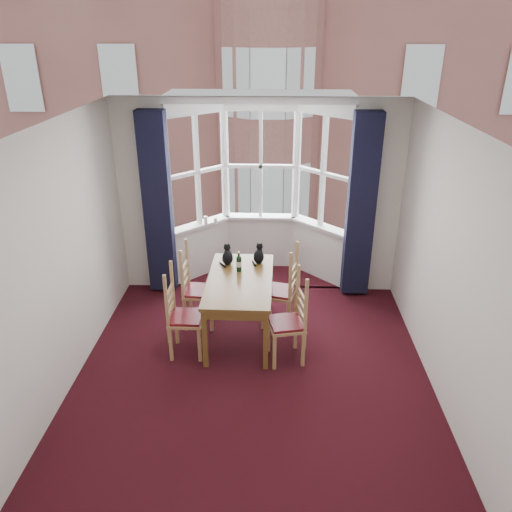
# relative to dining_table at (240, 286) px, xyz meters

# --- Properties ---
(floor) EXTENTS (4.50, 4.50, 0.00)m
(floor) POSITION_rel_dining_table_xyz_m (0.19, -0.91, -0.71)
(floor) COLOR black
(floor) RESTS_ON ground
(ceiling) EXTENTS (4.50, 4.50, 0.00)m
(ceiling) POSITION_rel_dining_table_xyz_m (0.19, -0.91, 2.09)
(ceiling) COLOR white
(ceiling) RESTS_ON floor
(wall_left) EXTENTS (0.00, 4.50, 4.50)m
(wall_left) POSITION_rel_dining_table_xyz_m (-1.81, -0.91, 0.69)
(wall_left) COLOR silver
(wall_left) RESTS_ON floor
(wall_right) EXTENTS (0.00, 4.50, 4.50)m
(wall_right) POSITION_rel_dining_table_xyz_m (2.19, -0.91, 0.69)
(wall_right) COLOR silver
(wall_right) RESTS_ON floor
(wall_near) EXTENTS (4.00, 0.00, 4.00)m
(wall_near) POSITION_rel_dining_table_xyz_m (0.19, -3.16, 0.69)
(wall_near) COLOR silver
(wall_near) RESTS_ON floor
(wall_back_pier_left) EXTENTS (0.70, 0.12, 2.80)m
(wall_back_pier_left) POSITION_rel_dining_table_xyz_m (-1.46, 1.34, 0.69)
(wall_back_pier_left) COLOR silver
(wall_back_pier_left) RESTS_ON floor
(wall_back_pier_right) EXTENTS (0.70, 0.12, 2.80)m
(wall_back_pier_right) POSITION_rel_dining_table_xyz_m (1.84, 1.34, 0.69)
(wall_back_pier_right) COLOR silver
(wall_back_pier_right) RESTS_ON floor
(bay_window) EXTENTS (2.76, 0.94, 2.80)m
(bay_window) POSITION_rel_dining_table_xyz_m (0.19, 1.84, 0.69)
(bay_window) COLOR white
(bay_window) RESTS_ON floor
(curtain_left) EXTENTS (0.38, 0.22, 2.60)m
(curtain_left) POSITION_rel_dining_table_xyz_m (-1.23, 1.16, 0.64)
(curtain_left) COLOR black
(curtain_left) RESTS_ON floor
(curtain_right) EXTENTS (0.38, 0.22, 2.60)m
(curtain_right) POSITION_rel_dining_table_xyz_m (1.61, 1.16, 0.64)
(curtain_right) COLOR black
(curtain_right) RESTS_ON floor
(dining_table) EXTENTS (0.82, 1.50, 0.80)m
(dining_table) POSITION_rel_dining_table_xyz_m (0.00, 0.00, 0.00)
(dining_table) COLOR brown
(dining_table) RESTS_ON floor
(chair_left_near) EXTENTS (0.40, 0.42, 0.92)m
(chair_left_near) POSITION_rel_dining_table_xyz_m (-0.70, -0.41, -0.23)
(chair_left_near) COLOR tan
(chair_left_near) RESTS_ON floor
(chair_left_far) EXTENTS (0.41, 0.43, 0.92)m
(chair_left_far) POSITION_rel_dining_table_xyz_m (-0.64, 0.25, -0.23)
(chair_left_far) COLOR tan
(chair_left_far) RESTS_ON floor
(chair_right_near) EXTENTS (0.48, 0.50, 0.92)m
(chair_right_near) POSITION_rel_dining_table_xyz_m (0.66, -0.48, -0.23)
(chair_right_near) COLOR tan
(chair_right_near) RESTS_ON floor
(chair_right_far) EXTENTS (0.49, 0.51, 0.92)m
(chair_right_far) POSITION_rel_dining_table_xyz_m (0.58, 0.25, -0.23)
(chair_right_far) COLOR tan
(chair_right_far) RESTS_ON floor
(cat_left) EXTENTS (0.17, 0.22, 0.28)m
(cat_left) POSITION_rel_dining_table_xyz_m (-0.19, 0.43, 0.20)
(cat_left) COLOR black
(cat_left) RESTS_ON dining_table
(cat_right) EXTENTS (0.16, 0.21, 0.27)m
(cat_right) POSITION_rel_dining_table_xyz_m (0.22, 0.48, 0.20)
(cat_right) COLOR black
(cat_right) RESTS_ON dining_table
(wine_bottle) EXTENTS (0.07, 0.07, 0.26)m
(wine_bottle) POSITION_rel_dining_table_xyz_m (-0.02, 0.22, 0.21)
(wine_bottle) COLOR black
(wine_bottle) RESTS_ON dining_table
(candle_tall) EXTENTS (0.06, 0.06, 0.12)m
(candle_tall) POSITION_rel_dining_table_xyz_m (-0.64, 1.69, 0.22)
(candle_tall) COLOR white
(candle_tall) RESTS_ON bay_window
(candle_short) EXTENTS (0.06, 0.06, 0.09)m
(candle_short) POSITION_rel_dining_table_xyz_m (-0.49, 1.72, 0.21)
(candle_short) COLOR white
(candle_short) RESTS_ON bay_window
(street) EXTENTS (80.00, 80.00, 0.00)m
(street) POSITION_rel_dining_table_xyz_m (0.19, 31.34, -6.71)
(street) COLOR #333335
(street) RESTS_ON ground
(tenement_building) EXTENTS (18.40, 7.80, 15.20)m
(tenement_building) POSITION_rel_dining_table_xyz_m (0.19, 13.10, 0.89)
(tenement_building) COLOR #A56155
(tenement_building) RESTS_ON street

